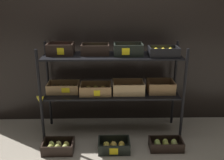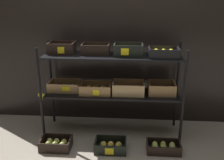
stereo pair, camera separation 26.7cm
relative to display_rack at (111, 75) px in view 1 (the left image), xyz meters
name	(u,v)px [view 1 (the left image)]	position (x,y,z in m)	size (l,w,h in m)	color
ground_plane	(112,131)	(0.01, -0.01, -0.76)	(10.00, 10.00, 0.00)	gray
storefront_wall	(111,54)	(0.01, 0.41, 0.16)	(4.01, 0.12, 1.83)	black
display_rack	(111,75)	(0.00, 0.00, 0.00)	(1.72, 0.46, 1.13)	black
crate_ground_pear	(58,147)	(-0.60, -0.42, -0.71)	(0.34, 0.23, 0.12)	black
crate_ground_apple_gold	(114,146)	(0.02, -0.41, -0.71)	(0.35, 0.24, 0.12)	black
crate_ground_center_pear	(166,145)	(0.61, -0.40, -0.71)	(0.37, 0.21, 0.11)	black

